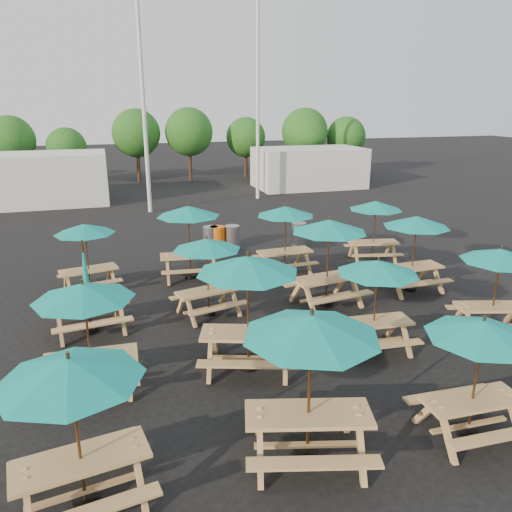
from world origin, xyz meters
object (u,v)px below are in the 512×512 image
object	(u,v)px
picnic_unit_4	(311,336)
picnic_unit_7	(188,216)
picnic_unit_1	(84,299)
picnic_unit_9	(378,273)
picnic_unit_3	(85,233)
picnic_unit_11	(286,215)
picnic_unit_0	(71,380)
picnic_unit_14	(416,227)
waste_bin_3	(299,234)
picnic_unit_5	(248,272)
waste_bin_1	(218,238)
picnic_unit_13	(500,261)
picnic_unit_10	(329,232)
waste_bin_0	(211,238)
picnic_unit_6	(207,249)
waste_bin_2	(232,237)
picnic_unit_15	(376,209)
picnic_unit_8	(482,337)
picnic_unit_2	(88,295)

from	to	relation	value
picnic_unit_4	picnic_unit_7	world-z (taller)	picnic_unit_4
picnic_unit_1	picnic_unit_9	bearing A→B (deg)	0.96
picnic_unit_3	picnic_unit_11	xyz separation A→B (m)	(6.25, -0.07, 0.15)
picnic_unit_0	picnic_unit_3	world-z (taller)	picnic_unit_0
picnic_unit_14	waste_bin_3	world-z (taller)	picnic_unit_14
picnic_unit_5	waste_bin_1	size ratio (longest dim) A/B	2.91
picnic_unit_7	waste_bin_3	bearing A→B (deg)	33.40
waste_bin_1	picnic_unit_13	bearing A→B (deg)	-62.05
picnic_unit_10	picnic_unit_11	xyz separation A→B (m)	(-0.16, 2.99, -0.18)
waste_bin_0	picnic_unit_6	bearing A→B (deg)	-102.48
picnic_unit_4	picnic_unit_5	size ratio (longest dim) A/B	0.96
picnic_unit_10	picnic_unit_7	bearing A→B (deg)	125.84
picnic_unit_4	picnic_unit_14	distance (m)	8.47
picnic_unit_13	waste_bin_2	world-z (taller)	picnic_unit_13
picnic_unit_11	picnic_unit_13	bearing A→B (deg)	-63.80
picnic_unit_1	picnic_unit_15	world-z (taller)	picnic_unit_1
picnic_unit_5	picnic_unit_9	world-z (taller)	picnic_unit_5
picnic_unit_11	picnic_unit_8	bearing A→B (deg)	-92.62
picnic_unit_9	waste_bin_2	world-z (taller)	picnic_unit_9
picnic_unit_8	picnic_unit_9	bearing A→B (deg)	91.76
picnic_unit_0	picnic_unit_3	size ratio (longest dim) A/B	1.11
picnic_unit_1	waste_bin_2	bearing A→B (deg)	61.91
picnic_unit_10	picnic_unit_6	bearing A→B (deg)	166.60
picnic_unit_2	picnic_unit_15	size ratio (longest dim) A/B	1.07
picnic_unit_7	picnic_unit_9	size ratio (longest dim) A/B	1.10
picnic_unit_3	picnic_unit_14	distance (m)	9.76
waste_bin_2	waste_bin_3	bearing A→B (deg)	-6.67
picnic_unit_3	waste_bin_0	size ratio (longest dim) A/B	2.28
picnic_unit_3	picnic_unit_6	world-z (taller)	picnic_unit_6
picnic_unit_6	waste_bin_1	xyz separation A→B (m)	(1.60, 6.00, -1.38)
picnic_unit_11	picnic_unit_0	bearing A→B (deg)	-128.42
picnic_unit_9	waste_bin_1	xyz separation A→B (m)	(-1.63, 9.06, -1.42)
picnic_unit_4	waste_bin_0	xyz separation A→B (m)	(0.98, 12.11, -1.71)
picnic_unit_8	waste_bin_1	bearing A→B (deg)	99.15
picnic_unit_11	picnic_unit_4	bearing A→B (deg)	-110.80
picnic_unit_4	picnic_unit_9	xyz separation A→B (m)	(2.86, 2.98, -0.29)
picnic_unit_13	waste_bin_1	size ratio (longest dim) A/B	2.46
picnic_unit_4	picnic_unit_10	size ratio (longest dim) A/B	1.04
picnic_unit_1	waste_bin_0	distance (m)	10.13
picnic_unit_9	picnic_unit_11	size ratio (longest dim) A/B	0.96
picnic_unit_4	waste_bin_0	bearing A→B (deg)	100.48
picnic_unit_8	waste_bin_2	xyz separation A→B (m)	(-1.06, 12.29, -1.41)
waste_bin_1	waste_bin_3	size ratio (longest dim) A/B	1.00
picnic_unit_5	picnic_unit_10	bearing A→B (deg)	60.32
picnic_unit_13	waste_bin_1	bearing A→B (deg)	133.87
picnic_unit_6	picnic_unit_9	world-z (taller)	picnic_unit_9
waste_bin_2	picnic_unit_7	bearing A→B (deg)	-126.47
picnic_unit_1	picnic_unit_11	bearing A→B (deg)	44.65
picnic_unit_3	waste_bin_1	xyz separation A→B (m)	(4.68, 3.21, -1.35)
waste_bin_3	picnic_unit_8	bearing A→B (deg)	-97.61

